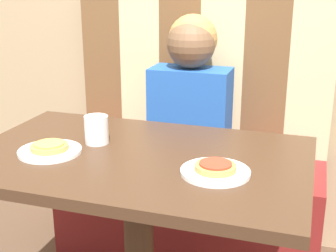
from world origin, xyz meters
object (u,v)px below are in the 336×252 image
plate_right (215,172)px  drinking_cup (96,130)px  plate_left (50,151)px  pizza_left (50,146)px  person (191,85)px  pizza_right (215,167)px

plate_right → drinking_cup: bearing=163.3°
plate_left → pizza_left: (0.00, 0.00, 0.02)m
plate_left → plate_right: 0.55m
person → pizza_right: 0.78m
pizza_left → pizza_right: 0.55m
plate_right → pizza_left: 0.55m
person → plate_left: 0.78m
plate_right → drinking_cup: drinking_cup is taller
drinking_cup → plate_left: bearing=-128.0°
pizza_left → pizza_right: (0.55, 0.00, 0.00)m
pizza_right → plate_right: bearing=0.0°
pizza_right → drinking_cup: bearing=163.3°
plate_left → pizza_left: 0.02m
person → pizza_right: person is taller
person → pizza_left: size_ratio=5.40×
person → plate_left: person is taller
pizza_right → person: bearing=110.6°
plate_right → pizza_right: bearing=0.0°
pizza_right → drinking_cup: size_ratio=1.26×
plate_right → pizza_left: bearing=180.0°
plate_left → pizza_right: bearing=0.0°
pizza_left → plate_left: bearing=0.0°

